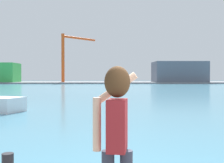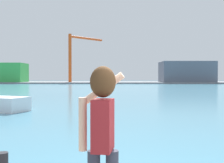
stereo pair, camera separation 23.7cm
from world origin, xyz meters
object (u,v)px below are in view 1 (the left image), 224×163
warehouse_left (1,73)px  warehouse_right (179,72)px  port_crane (68,52)px  person_photographer (116,128)px

warehouse_left → warehouse_right: size_ratio=0.62×
warehouse_left → port_crane: port_crane is taller
warehouse_right → port_crane: (-36.13, -0.19, 6.52)m
warehouse_right → person_photographer: bearing=-105.2°
warehouse_right → port_crane: size_ratio=1.07×
person_photographer → port_crane: (-11.83, 89.33, 8.59)m
person_photographer → warehouse_right: bearing=-5.8°
warehouse_right → warehouse_left: bearing=-179.8°
person_photographer → warehouse_right: size_ratio=0.11×
warehouse_right → port_crane: bearing=-179.7°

